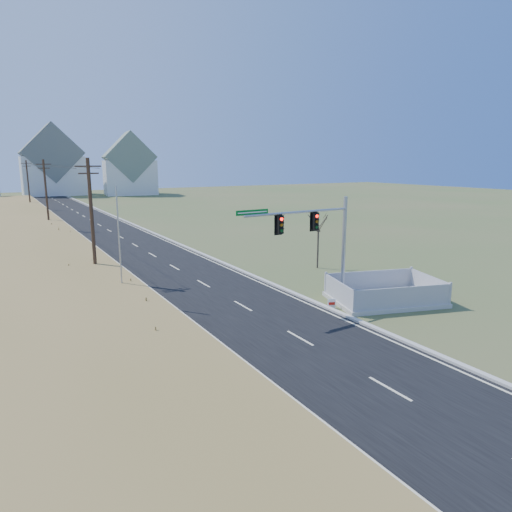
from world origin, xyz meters
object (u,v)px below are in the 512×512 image
(open_sign, at_px, (332,303))
(flagpole, at_px, (120,258))
(traffic_signal_mast, at_px, (322,238))
(fence_enclosure, at_px, (384,297))
(bare_tree, at_px, (319,221))

(open_sign, relative_size, flagpole, 0.08)
(traffic_signal_mast, xyz_separation_m, fence_enclosure, (3.64, -1.88, -3.81))
(open_sign, bearing_deg, fence_enclosure, 13.42)
(open_sign, bearing_deg, traffic_signal_mast, 104.67)
(traffic_signal_mast, xyz_separation_m, flagpole, (-10.83, 6.16, -1.19))
(fence_enclosure, distance_m, open_sign, 3.85)
(fence_enclosure, relative_size, bare_tree, 1.57)
(flagpole, bearing_deg, traffic_signal_mast, -29.64)
(traffic_signal_mast, distance_m, fence_enclosure, 5.59)
(fence_enclosure, bearing_deg, bare_tree, 94.17)
(flagpole, bearing_deg, fence_enclosure, -29.06)
(flagpole, distance_m, bare_tree, 16.63)
(flagpole, bearing_deg, bare_tree, 5.39)
(bare_tree, bearing_deg, traffic_signal_mast, -126.42)
(bare_tree, bearing_deg, fence_enclosure, -102.10)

